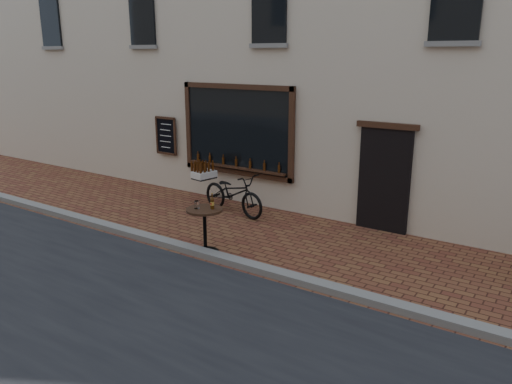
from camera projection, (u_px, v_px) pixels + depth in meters
The scene contains 5 objects.
ground at pixel (212, 264), 9.03m from camera, with size 90.00×90.00×0.00m, color #5C2B1E.
kerb at pixel (218, 257), 9.17m from camera, with size 90.00×0.25×0.12m, color slate.
shop_building at pixel (364, 1), 12.90m from camera, with size 28.00×6.20×10.00m.
cargo_bicycle at pixel (232, 192), 11.78m from camera, with size 2.32×0.99×1.07m.
bistro_table at pixel (205, 221), 9.37m from camera, with size 0.69×0.69×1.18m.
Camera 1 is at (5.32, -6.49, 3.67)m, focal length 35.00 mm.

